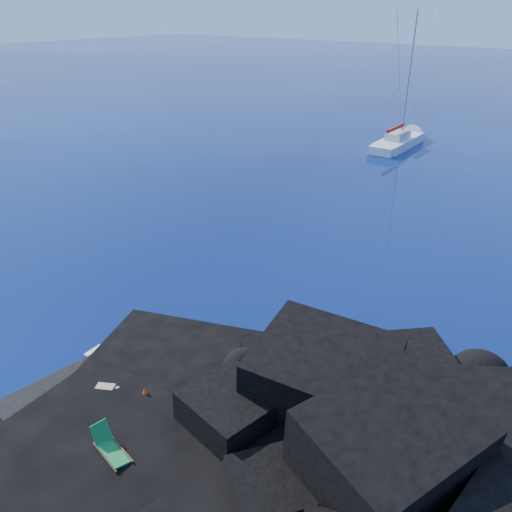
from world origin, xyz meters
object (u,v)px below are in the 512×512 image
(marker_cone, at_px, (145,393))
(deck_chair, at_px, (112,448))
(sunbather, at_px, (106,388))
(sailboat, at_px, (398,146))

(marker_cone, bearing_deg, deck_chair, -61.23)
(sunbather, height_order, marker_cone, marker_cone)
(sailboat, height_order, deck_chair, sailboat)
(marker_cone, bearing_deg, sunbather, -154.82)
(sailboat, bearing_deg, sunbather, -82.24)
(sailboat, xyz_separation_m, deck_chair, (10.62, -46.80, 0.92))
(sunbather, distance_m, marker_cone, 1.72)
(deck_chair, bearing_deg, sailboat, 111.98)
(sailboat, xyz_separation_m, marker_cone, (9.19, -44.18, 0.65))
(sailboat, xyz_separation_m, sunbather, (7.63, -44.91, 0.54))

